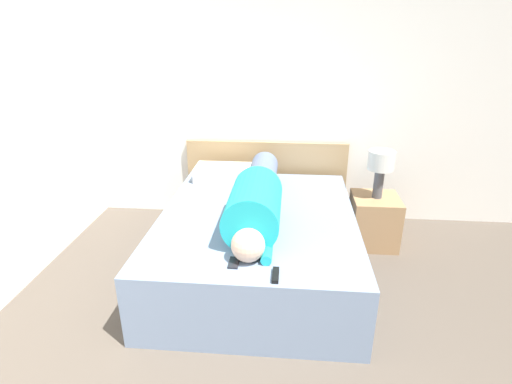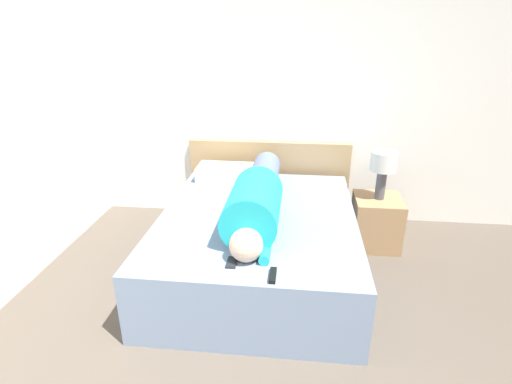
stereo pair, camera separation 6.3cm
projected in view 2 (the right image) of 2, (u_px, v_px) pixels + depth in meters
wall_back at (282, 94)px, 3.95m from camera, size 5.07×0.06×2.60m
bed at (258, 243)px, 3.29m from camera, size 1.55×1.94×0.52m
headboard at (269, 180)px, 4.23m from camera, size 1.67×0.04×0.83m
nightstand at (376, 222)px, 3.71m from camera, size 0.42×0.44×0.47m
table_lamp at (383, 166)px, 3.50m from camera, size 0.23×0.23×0.44m
person_lying at (257, 198)px, 3.07m from camera, size 0.39×1.68×0.39m
pillow_near_headboard at (229, 173)px, 3.91m from camera, size 0.60×0.31×0.14m
tv_remote at (273, 275)px, 2.38m from camera, size 0.04×0.15×0.02m
cell_phone at (232, 262)px, 2.52m from camera, size 0.06×0.13×0.01m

